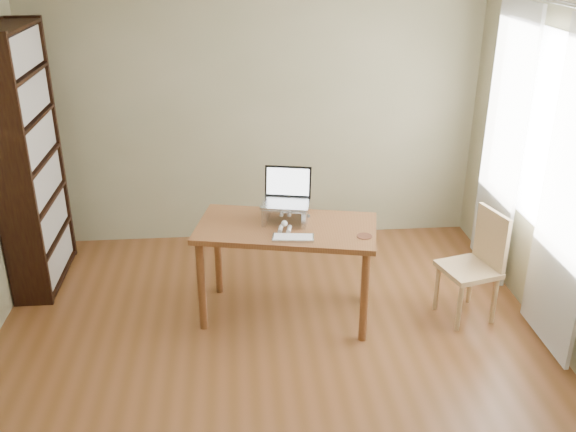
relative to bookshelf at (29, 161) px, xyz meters
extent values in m
cube|color=brown|center=(1.83, -1.55, -1.06)|extent=(4.00, 4.50, 0.02)
cube|color=#787550|center=(1.83, 0.71, 0.25)|extent=(4.00, 0.02, 2.60)
cube|color=white|center=(3.81, -0.75, 0.35)|extent=(0.01, 1.80, 1.40)
cube|color=black|center=(-0.01, -0.43, 0.00)|extent=(0.30, 0.04, 2.10)
cube|color=black|center=(-0.01, 0.43, 0.00)|extent=(0.30, 0.04, 2.10)
cube|color=black|center=(-0.15, 0.00, 0.00)|extent=(0.02, 0.90, 2.10)
cube|color=black|center=(-0.01, 0.00, -1.02)|extent=(0.30, 0.84, 0.02)
cube|color=black|center=(0.02, 0.00, -0.85)|extent=(0.20, 0.78, 0.28)
cube|color=black|center=(-0.01, 0.00, -0.68)|extent=(0.30, 0.84, 0.03)
cube|color=black|center=(0.02, 0.00, -0.51)|extent=(0.20, 0.78, 0.28)
cube|color=black|center=(-0.01, 0.00, -0.34)|extent=(0.30, 0.84, 0.02)
cube|color=black|center=(0.02, 0.00, -0.17)|extent=(0.20, 0.78, 0.28)
cube|color=black|center=(-0.01, 0.00, 0.00)|extent=(0.30, 0.84, 0.02)
cube|color=black|center=(0.02, 0.00, 0.17)|extent=(0.20, 0.78, 0.28)
cube|color=black|center=(-0.01, 0.00, 0.34)|extent=(0.30, 0.84, 0.02)
cube|color=black|center=(0.02, 0.00, 0.51)|extent=(0.20, 0.78, 0.28)
cube|color=black|center=(-0.01, 0.00, 0.68)|extent=(0.30, 0.84, 0.02)
cube|color=black|center=(0.02, 0.00, 0.85)|extent=(0.20, 0.78, 0.28)
cube|color=black|center=(-0.01, 0.00, 1.02)|extent=(0.30, 0.84, 0.03)
cube|color=silver|center=(3.75, -1.30, 0.10)|extent=(0.03, 0.70, 2.20)
cube|color=silver|center=(3.75, -0.20, 0.10)|extent=(0.03, 0.70, 2.20)
cylinder|color=silver|center=(3.75, -0.75, 1.23)|extent=(0.03, 1.90, 0.03)
cube|color=brown|center=(1.97, -0.74, -0.32)|extent=(1.40, 0.91, 0.04)
cylinder|color=brown|center=(1.39, -0.47, -0.70)|extent=(0.06, 0.06, 0.71)
cylinder|color=brown|center=(2.56, -0.47, -0.70)|extent=(0.06, 0.06, 0.71)
cylinder|color=brown|center=(1.39, -1.00, -0.70)|extent=(0.06, 0.06, 0.71)
cylinder|color=brown|center=(2.56, -1.00, -0.70)|extent=(0.06, 0.06, 0.71)
cube|color=silver|center=(1.83, -0.66, -0.24)|extent=(0.03, 0.25, 0.12)
cube|color=silver|center=(2.12, -0.66, -0.24)|extent=(0.03, 0.25, 0.12)
cube|color=silver|center=(1.97, -0.66, -0.17)|extent=(0.32, 0.25, 0.01)
cube|color=silver|center=(1.97, -0.66, -0.16)|extent=(0.39, 0.31, 0.02)
cube|color=black|center=(1.97, -0.52, -0.04)|extent=(0.35, 0.12, 0.23)
cube|color=white|center=(1.97, -0.52, -0.04)|extent=(0.32, 0.10, 0.20)
cube|color=silver|center=(2.00, -0.96, -0.29)|extent=(0.30, 0.16, 0.02)
cube|color=silver|center=(2.00, -0.96, -0.28)|extent=(0.28, 0.14, 0.00)
cylinder|color=#4E2B1A|center=(2.50, -0.96, -0.30)|extent=(0.11, 0.11, 0.01)
ellipsoid|color=#454036|center=(1.98, -0.63, -0.23)|extent=(0.17, 0.38, 0.13)
ellipsoid|color=#454036|center=(1.98, -0.52, -0.24)|extent=(0.15, 0.16, 0.12)
ellipsoid|color=#454036|center=(1.98, -0.82, -0.21)|extent=(0.10, 0.10, 0.09)
ellipsoid|color=silver|center=(1.98, -0.78, -0.25)|extent=(0.09, 0.09, 0.08)
sphere|color=silver|center=(1.98, -0.85, -0.23)|extent=(0.04, 0.04, 0.04)
cone|color=#454036|center=(1.96, -0.81, -0.17)|extent=(0.03, 0.04, 0.04)
cone|color=#454036|center=(2.01, -0.81, -0.17)|extent=(0.03, 0.04, 0.04)
cylinder|color=silver|center=(1.95, -0.83, -0.28)|extent=(0.03, 0.09, 0.03)
cylinder|color=silver|center=(2.01, -0.83, -0.28)|extent=(0.03, 0.09, 0.03)
cylinder|color=#454036|center=(2.07, -0.50, -0.28)|extent=(0.14, 0.21, 0.03)
cube|color=tan|center=(3.32, -0.88, -0.65)|extent=(0.46, 0.46, 0.04)
cylinder|color=tan|center=(3.16, -1.03, -0.85)|extent=(0.04, 0.04, 0.40)
cylinder|color=tan|center=(3.47, -1.03, -0.85)|extent=(0.04, 0.04, 0.40)
cylinder|color=tan|center=(3.16, -0.73, -0.85)|extent=(0.04, 0.04, 0.40)
cylinder|color=tan|center=(3.47, -0.73, -0.85)|extent=(0.04, 0.04, 0.40)
cube|color=tan|center=(3.49, -0.88, -0.42)|extent=(0.12, 0.35, 0.45)
camera|label=1|loc=(1.62, -4.93, 1.66)|focal=40.00mm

